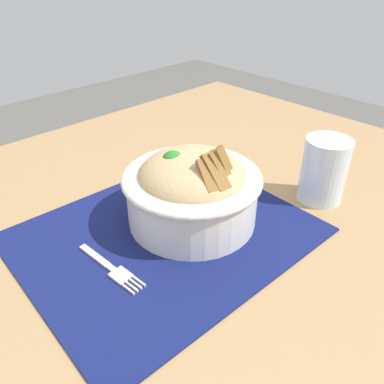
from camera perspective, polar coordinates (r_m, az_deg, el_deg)
table at (r=0.64m, az=-2.69°, el=-9.18°), size 1.21×0.93×0.76m
placemat at (r=0.58m, az=-3.90°, el=-6.10°), size 0.42×0.35×0.00m
bowl at (r=0.57m, az=0.03°, el=0.59°), size 0.23×0.23×0.13m
fork at (r=0.53m, az=-11.76°, el=-11.05°), size 0.02×0.12×0.00m
drinking_glass at (r=0.67m, az=18.82°, el=2.56°), size 0.07×0.07×0.11m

